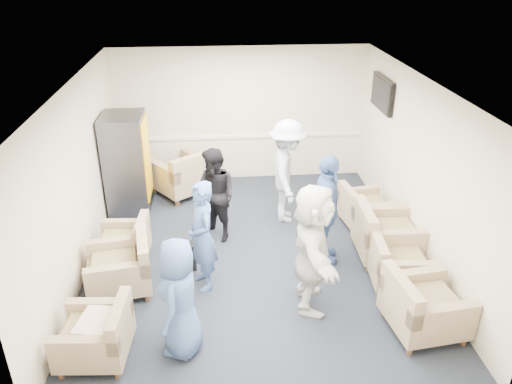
{
  "coord_description": "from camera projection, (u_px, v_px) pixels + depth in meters",
  "views": [
    {
      "loc": [
        -0.51,
        -6.61,
        4.33
      ],
      "look_at": [
        0.07,
        0.2,
        1.0
      ],
      "focal_mm": 35.0,
      "sensor_mm": 36.0,
      "label": 1
    }
  ],
  "objects": [
    {
      "name": "floor",
      "position": [
        253.0,
        254.0,
        7.86
      ],
      "size": [
        6.0,
        6.0,
        0.0
      ],
      "primitive_type": "plane",
      "color": "black",
      "rests_on": "ground"
    },
    {
      "name": "ceiling",
      "position": [
        252.0,
        84.0,
        6.68
      ],
      "size": [
        6.0,
        6.0,
        0.0
      ],
      "primitive_type": "plane",
      "rotation": [
        3.14,
        0.0,
        0.0
      ],
      "color": "silver",
      "rests_on": "back_wall"
    },
    {
      "name": "back_wall",
      "position": [
        241.0,
        115.0,
        9.96
      ],
      "size": [
        5.0,
        0.02,
        2.7
      ],
      "primitive_type": "cube",
      "color": "beige",
      "rests_on": "floor"
    },
    {
      "name": "front_wall",
      "position": [
        278.0,
        309.0,
        4.58
      ],
      "size": [
        5.0,
        0.02,
        2.7
      ],
      "primitive_type": "cube",
      "color": "beige",
      "rests_on": "floor"
    },
    {
      "name": "left_wall",
      "position": [
        77.0,
        182.0,
        7.08
      ],
      "size": [
        0.02,
        6.0,
        2.7
      ],
      "primitive_type": "cube",
      "color": "beige",
      "rests_on": "floor"
    },
    {
      "name": "right_wall",
      "position": [
        419.0,
        170.0,
        7.46
      ],
      "size": [
        0.02,
        6.0,
        2.7
      ],
      "primitive_type": "cube",
      "color": "beige",
      "rests_on": "floor"
    },
    {
      "name": "chair_rail",
      "position": [
        241.0,
        137.0,
        10.14
      ],
      "size": [
        4.98,
        0.04,
        0.06
      ],
      "primitive_type": "cube",
      "color": "white",
      "rests_on": "back_wall"
    },
    {
      "name": "tv",
      "position": [
        382.0,
        94.0,
        8.76
      ],
      "size": [
        0.1,
        1.0,
        0.58
      ],
      "color": "black",
      "rests_on": "right_wall"
    },
    {
      "name": "armchair_left_near",
      "position": [
        99.0,
        336.0,
        5.75
      ],
      "size": [
        0.84,
        0.84,
        0.62
      ],
      "rotation": [
        0.0,
        0.0,
        -1.65
      ],
      "color": "#937D5F",
      "rests_on": "floor"
    },
    {
      "name": "armchair_left_mid",
      "position": [
        123.0,
        269.0,
        6.92
      ],
      "size": [
        0.98,
        0.98,
        0.68
      ],
      "rotation": [
        0.0,
        0.0,
        -1.41
      ],
      "color": "#937D5F",
      "rests_on": "floor"
    },
    {
      "name": "armchair_left_far",
      "position": [
        126.0,
        244.0,
        7.56
      ],
      "size": [
        0.8,
        0.8,
        0.6
      ],
      "rotation": [
        0.0,
        0.0,
        -1.63
      ],
      "color": "#937D5F",
      "rests_on": "floor"
    },
    {
      "name": "armchair_right_near",
      "position": [
        421.0,
        308.0,
        6.15
      ],
      "size": [
        0.97,
        0.97,
        0.7
      ],
      "rotation": [
        0.0,
        0.0,
        1.7
      ],
      "color": "#937D5F",
      "rests_on": "floor"
    },
    {
      "name": "armchair_right_midnear",
      "position": [
        395.0,
        265.0,
        7.04
      ],
      "size": [
        0.86,
        0.86,
        0.63
      ],
      "rotation": [
        0.0,
        0.0,
        1.48
      ],
      "color": "#937D5F",
      "rests_on": "floor"
    },
    {
      "name": "armchair_right_midfar",
      "position": [
        384.0,
        236.0,
        7.65
      ],
      "size": [
        0.95,
        0.95,
        0.74
      ],
      "rotation": [
        0.0,
        0.0,
        1.54
      ],
      "color": "#937D5F",
      "rests_on": "floor"
    },
    {
      "name": "armchair_right_far",
      "position": [
        362.0,
        209.0,
        8.58
      ],
      "size": [
        0.86,
        0.86,
        0.61
      ],
      "rotation": [
        0.0,
        0.0,
        1.71
      ],
      "color": "#937D5F",
      "rests_on": "floor"
    },
    {
      "name": "armchair_corner",
      "position": [
        184.0,
        176.0,
        9.65
      ],
      "size": [
        1.33,
        1.33,
        0.76
      ],
      "rotation": [
        0.0,
        0.0,
        3.79
      ],
      "color": "#937D5F",
      "rests_on": "floor"
    },
    {
      "name": "vending_machine",
      "position": [
        127.0,
        164.0,
        8.85
      ],
      "size": [
        0.73,
        0.85,
        1.8
      ],
      "color": "#4B4B52",
      "rests_on": "floor"
    },
    {
      "name": "backpack",
      "position": [
        185.0,
        254.0,
        7.4
      ],
      "size": [
        0.32,
        0.25,
        0.51
      ],
      "rotation": [
        0.0,
        0.0,
        0.15
      ],
      "color": "black",
      "rests_on": "floor"
    },
    {
      "name": "pillow",
      "position": [
        96.0,
        324.0,
        5.68
      ],
      "size": [
        0.47,
        0.56,
        0.14
      ],
      "primitive_type": "cube",
      "rotation": [
        0.0,
        0.0,
        -1.77
      ],
      "color": "silver",
      "rests_on": "armchair_left_near"
    },
    {
      "name": "person_front_left",
      "position": [
        180.0,
        298.0,
        5.68
      ],
      "size": [
        0.66,
        0.84,
        1.51
      ],
      "primitive_type": "imported",
      "rotation": [
        0.0,
        0.0,
        -1.84
      ],
      "color": "#405F9A",
      "rests_on": "floor"
    },
    {
      "name": "person_mid_left",
      "position": [
        202.0,
        236.0,
        6.81
      ],
      "size": [
        0.54,
        0.68,
        1.61
      ],
      "primitive_type": "imported",
      "rotation": [
        0.0,
        0.0,
        -1.26
      ],
      "color": "#405F9A",
      "rests_on": "floor"
    },
    {
      "name": "person_back_left",
      "position": [
        215.0,
        196.0,
        7.98
      ],
      "size": [
        0.95,
        0.96,
        1.56
      ],
      "primitive_type": "imported",
      "rotation": [
        0.0,
        0.0,
        -0.84
      ],
      "color": "black",
      "rests_on": "floor"
    },
    {
      "name": "person_back_right",
      "position": [
        287.0,
        172.0,
        8.52
      ],
      "size": [
        0.79,
        1.24,
        1.82
      ],
      "primitive_type": "imported",
      "rotation": [
        0.0,
        0.0,
        1.47
      ],
      "color": "white",
      "rests_on": "floor"
    },
    {
      "name": "person_mid_right",
      "position": [
        326.0,
        210.0,
        7.36
      ],
      "size": [
        0.57,
        1.07,
        1.73
      ],
      "primitive_type": "imported",
      "rotation": [
        0.0,
        0.0,
        1.42
      ],
      "color": "#405F9A",
      "rests_on": "floor"
    },
    {
      "name": "person_front_right",
      "position": [
        312.0,
        248.0,
        6.38
      ],
      "size": [
        0.71,
        1.7,
        1.77
      ],
      "primitive_type": "imported",
      "rotation": [
        0.0,
        0.0,
        1.45
      ],
      "color": "silver",
      "rests_on": "floor"
    }
  ]
}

